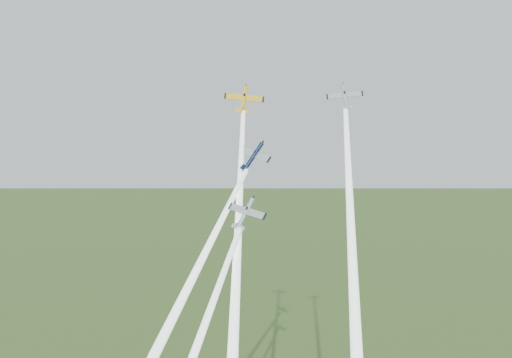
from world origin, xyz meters
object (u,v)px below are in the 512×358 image
plane_navy (253,157)px  plane_silver_right (345,97)px  plane_silver_low (245,213)px  plane_yellow (244,99)px

plane_navy → plane_silver_right: (17.04, 6.14, 11.85)m
plane_silver_right → plane_silver_low: plane_silver_right is taller
plane_silver_low → plane_navy: bearing=112.5°
plane_silver_right → plane_yellow: bearing=150.9°
plane_yellow → plane_silver_right: size_ratio=1.21×
plane_silver_low → plane_silver_right: bearing=49.3°
plane_yellow → plane_silver_right: (23.62, -2.42, 0.10)m
plane_silver_right → plane_navy: bearing=176.6°
plane_navy → plane_silver_right: size_ratio=1.17×
plane_yellow → plane_silver_low: plane_yellow is taller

